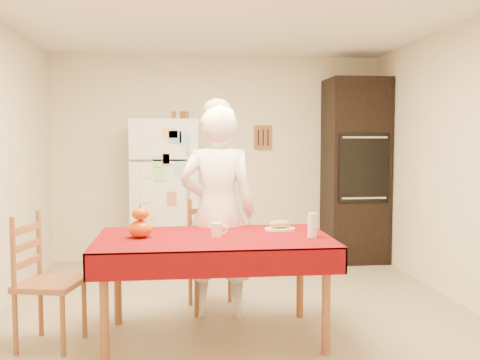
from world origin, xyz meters
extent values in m
plane|color=tan|center=(0.00, 0.00, 0.00)|extent=(4.50, 4.50, 0.00)
cube|color=#F2EACC|center=(0.00, 2.25, 1.25)|extent=(4.00, 0.02, 2.50)
cube|color=#F2EACC|center=(0.00, -2.25, 1.25)|extent=(4.00, 0.02, 2.50)
cube|color=#F2EACC|center=(2.00, 0.00, 1.25)|extent=(0.02, 4.50, 2.50)
cube|color=white|center=(0.00, 0.00, 2.50)|extent=(4.00, 4.50, 0.02)
cube|color=brown|center=(0.55, 2.23, 1.50)|extent=(0.22, 0.02, 0.30)
cube|color=white|center=(-0.65, 1.88, 0.85)|extent=(0.75, 0.70, 1.70)
cube|color=silver|center=(-0.39, 1.51, 1.45)|extent=(0.03, 0.03, 0.25)
cube|color=silver|center=(-0.39, 1.51, 0.70)|extent=(0.03, 0.03, 0.60)
cube|color=black|center=(1.63, 1.93, 1.10)|extent=(0.70, 0.60, 2.20)
cube|color=black|center=(1.63, 1.62, 1.15)|extent=(0.59, 0.02, 0.80)
cylinder|color=brown|center=(-0.98, -0.84, 0.35)|extent=(0.06, 0.06, 0.71)
cylinder|color=brown|center=(-0.98, -0.06, 0.35)|extent=(0.06, 0.06, 0.71)
cylinder|color=brown|center=(0.50, -0.84, 0.35)|extent=(0.06, 0.06, 0.71)
cylinder|color=brown|center=(0.50, -0.06, 0.35)|extent=(0.06, 0.06, 0.71)
cube|color=brown|center=(-0.24, -0.45, 0.73)|extent=(1.60, 0.90, 0.04)
cube|color=#57050D|center=(-0.24, -0.45, 0.76)|extent=(1.70, 1.00, 0.01)
cylinder|color=brown|center=(-0.36, 0.02, 0.21)|extent=(0.04, 0.04, 0.43)
cylinder|color=brown|center=(-0.40, 0.36, 0.21)|extent=(0.04, 0.04, 0.43)
cylinder|color=brown|center=(0.00, 0.07, 0.21)|extent=(0.04, 0.04, 0.43)
cylinder|color=brown|center=(-0.04, 0.41, 0.21)|extent=(0.04, 0.04, 0.43)
cube|color=brown|center=(-0.20, 0.22, 0.45)|extent=(0.47, 0.45, 0.04)
cube|color=brown|center=(-0.22, 0.38, 0.70)|extent=(0.36, 0.08, 0.50)
cylinder|color=brown|center=(-1.28, -0.68, 0.21)|extent=(0.04, 0.04, 0.43)
cylinder|color=brown|center=(-1.61, -0.60, 0.21)|extent=(0.04, 0.04, 0.43)
cylinder|color=brown|center=(-1.20, -0.33, 0.21)|extent=(0.04, 0.04, 0.43)
cylinder|color=brown|center=(-1.53, -0.25, 0.21)|extent=(0.04, 0.04, 0.43)
cube|color=brown|center=(-1.41, -0.47, 0.45)|extent=(0.49, 0.50, 0.04)
cube|color=brown|center=(-1.57, -0.43, 0.70)|extent=(0.11, 0.36, 0.50)
imported|color=white|center=(-0.18, 0.06, 0.87)|extent=(0.68, 0.50, 1.75)
cylinder|color=white|center=(-0.22, -0.45, 0.81)|extent=(0.08, 0.08, 0.10)
ellipsoid|color=#EB4805|center=(-0.77, -0.43, 0.83)|extent=(0.17, 0.17, 0.13)
ellipsoid|color=#E85205|center=(-0.77, -0.43, 0.94)|extent=(0.12, 0.12, 0.09)
cylinder|color=white|center=(0.47, -0.55, 0.85)|extent=(0.07, 0.07, 0.18)
cylinder|color=white|center=(0.29, -0.24, 0.77)|extent=(0.24, 0.24, 0.02)
ellipsoid|color=tan|center=(0.29, -0.24, 0.81)|extent=(0.18, 0.10, 0.06)
cylinder|color=brown|center=(-0.54, 1.93, 1.75)|extent=(0.05, 0.05, 0.10)
cylinder|color=brown|center=(-0.45, 1.93, 1.75)|extent=(0.05, 0.05, 0.10)
cylinder|color=brown|center=(-0.39, 1.93, 1.75)|extent=(0.05, 0.05, 0.10)
camera|label=1|loc=(-0.50, -4.31, 1.46)|focal=40.00mm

